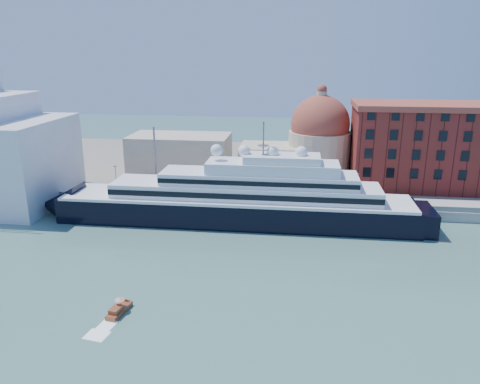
# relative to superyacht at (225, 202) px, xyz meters

# --- Properties ---
(ground) EXTENTS (400.00, 400.00, 0.00)m
(ground) POSITION_rel_superyacht_xyz_m (0.72, -23.00, -4.79)
(ground) COLOR #3D6962
(ground) RESTS_ON ground
(quay) EXTENTS (180.00, 10.00, 2.50)m
(quay) POSITION_rel_superyacht_xyz_m (0.72, 11.00, -3.54)
(quay) COLOR gray
(quay) RESTS_ON ground
(land) EXTENTS (260.00, 72.00, 2.00)m
(land) POSITION_rel_superyacht_xyz_m (0.72, 52.00, -3.79)
(land) COLOR slate
(land) RESTS_ON ground
(quay_fence) EXTENTS (180.00, 0.10, 1.20)m
(quay_fence) POSITION_rel_superyacht_xyz_m (0.72, 6.50, -1.69)
(quay_fence) COLOR slate
(quay_fence) RESTS_ON quay
(superyacht) EXTENTS (92.93, 12.88, 27.77)m
(superyacht) POSITION_rel_superyacht_xyz_m (0.00, 0.00, 0.00)
(superyacht) COLOR black
(superyacht) RESTS_ON ground
(service_barge) EXTENTS (13.90, 6.22, 3.02)m
(service_barge) POSITION_rel_superyacht_xyz_m (-52.83, -1.44, -3.92)
(service_barge) COLOR white
(service_barge) RESTS_ON ground
(water_taxi) EXTENTS (2.61, 5.52, 2.52)m
(water_taxi) POSITION_rel_superyacht_xyz_m (-9.95, -41.62, -4.19)
(water_taxi) COLOR maroon
(water_taxi) RESTS_ON ground
(warehouse) EXTENTS (43.00, 19.00, 23.25)m
(warehouse) POSITION_rel_superyacht_xyz_m (52.72, 29.00, 9.00)
(warehouse) COLOR maroon
(warehouse) RESTS_ON land
(church) EXTENTS (66.00, 18.00, 25.50)m
(church) POSITION_rel_superyacht_xyz_m (7.11, 34.72, 6.12)
(church) COLOR beige
(church) RESTS_ON land
(lamp_posts) EXTENTS (120.80, 2.40, 18.00)m
(lamp_posts) POSITION_rel_superyacht_xyz_m (-11.95, 9.27, 5.05)
(lamp_posts) COLOR slate
(lamp_posts) RESTS_ON quay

